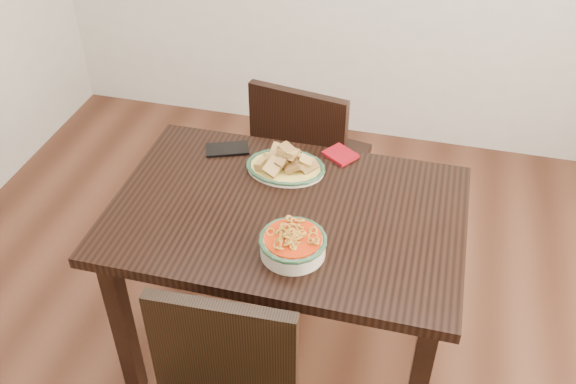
% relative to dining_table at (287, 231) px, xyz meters
% --- Properties ---
extents(floor, '(3.50, 3.50, 0.00)m').
position_rel_dining_table_xyz_m(floor, '(-0.02, -0.06, -0.65)').
color(floor, '#3E2013').
rests_on(floor, ground).
extents(dining_table, '(1.19, 0.80, 0.75)m').
position_rel_dining_table_xyz_m(dining_table, '(0.00, 0.00, 0.00)').
color(dining_table, black).
rests_on(dining_table, ground).
extents(chair_far, '(0.49, 0.49, 0.89)m').
position_rel_dining_table_xyz_m(chair_far, '(-0.08, 0.65, -0.15)').
color(chair_far, black).
rests_on(chair_far, ground).
extents(fish_plate, '(0.28, 0.22, 0.11)m').
position_rel_dining_table_xyz_m(fish_plate, '(-0.06, 0.22, 0.14)').
color(fish_plate, beige).
rests_on(fish_plate, dining_table).
extents(noodle_bowl, '(0.21, 0.21, 0.08)m').
position_rel_dining_table_xyz_m(noodle_bowl, '(0.07, -0.20, 0.14)').
color(noodle_bowl, beige).
rests_on(noodle_bowl, dining_table).
extents(smartphone, '(0.18, 0.14, 0.01)m').
position_rel_dining_table_xyz_m(smartphone, '(-0.31, 0.28, 0.10)').
color(smartphone, black).
rests_on(smartphone, dining_table).
extents(napkin, '(0.15, 0.14, 0.01)m').
position_rel_dining_table_xyz_m(napkin, '(0.12, 0.35, 0.11)').
color(napkin, maroon).
rests_on(napkin, dining_table).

